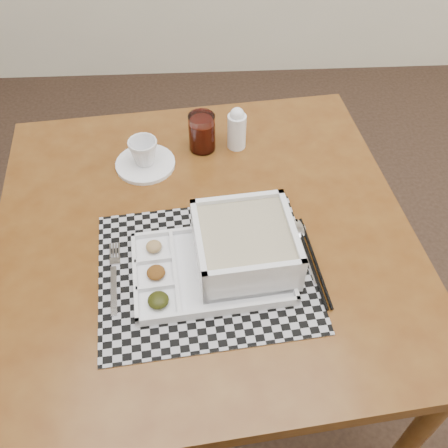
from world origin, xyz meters
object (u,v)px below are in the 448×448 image
Objects in this scene: creamer_bottle at (237,128)px; dining_table at (205,248)px; cup at (144,152)px; serving_tray at (237,251)px; juice_glass at (202,134)px.

dining_table is at bearing -108.18° from creamer_bottle.
dining_table is 0.29m from cup.
serving_tray is 3.47× the size of juice_glass.
cup is 0.16m from juice_glass.
serving_tray is (0.07, -0.10, 0.11)m from dining_table.
serving_tray is at bearing -93.93° from creamer_bottle.
juice_glass is at bearing 99.17° from serving_tray.
dining_table is at bearing -43.56° from cup.
cup is at bearing 122.70° from dining_table.
serving_tray is 0.39m from creamer_bottle.
cup is 0.62× the size of creamer_bottle.
serving_tray is at bearing -43.64° from cup.
juice_glass is 0.09m from creamer_bottle.
juice_glass is at bearing -177.78° from creamer_bottle.
serving_tray is 4.82× the size of cup.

